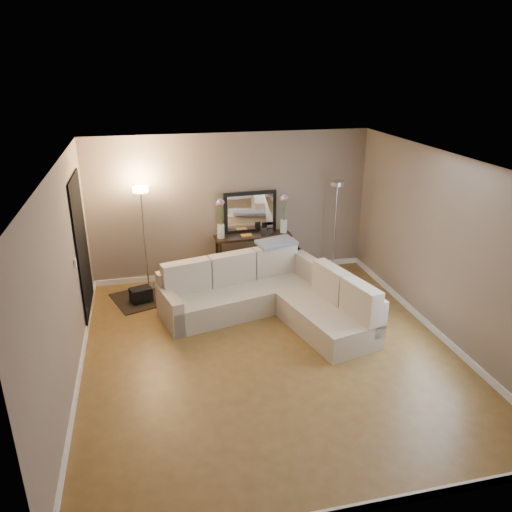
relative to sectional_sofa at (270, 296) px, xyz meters
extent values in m
cube|color=brown|center=(-0.28, -1.02, -0.33)|extent=(5.00, 5.50, 0.01)
cube|color=white|center=(-0.28, -1.02, 2.28)|extent=(5.00, 5.50, 0.01)
cube|color=gray|center=(-0.28, 1.74, 0.97)|extent=(5.00, 0.02, 2.60)
cube|color=gray|center=(-0.28, -3.78, 0.97)|extent=(5.00, 0.02, 2.60)
cube|color=gray|center=(-2.79, -1.02, 0.97)|extent=(0.02, 5.50, 2.60)
cube|color=gray|center=(2.23, -1.02, 0.97)|extent=(0.02, 5.50, 2.60)
cube|color=white|center=(-0.28, 1.72, -0.28)|extent=(5.00, 0.03, 0.10)
cube|color=white|center=(-0.28, -3.75, -0.28)|extent=(5.00, 0.03, 0.10)
cube|color=white|center=(-2.77, -1.02, -0.28)|extent=(0.03, 5.50, 0.10)
cube|color=white|center=(2.20, -1.02, -0.28)|extent=(0.03, 5.50, 0.10)
cube|color=black|center=(-2.76, 0.68, 0.77)|extent=(0.02, 1.20, 2.20)
cube|color=white|center=(-2.76, -0.17, 0.87)|extent=(0.02, 0.08, 0.12)
cube|color=#C2B49D|center=(-0.41, 0.28, -0.14)|extent=(2.65, 1.45, 0.39)
cube|color=#C2B49D|center=(-0.49, 0.61, 0.13)|extent=(2.49, 0.79, 0.54)
cube|color=#C2B49D|center=(-1.55, 0.00, -0.06)|extent=(0.38, 0.89, 0.54)
cube|color=#C2B49D|center=(0.68, -0.70, -0.14)|extent=(1.21, 1.71, 0.39)
cube|color=#C2B49D|center=(0.91, -0.19, 0.13)|extent=(0.77, 2.39, 0.54)
cube|color=beige|center=(-1.26, 0.31, 0.31)|extent=(0.78, 0.39, 0.50)
cube|color=beige|center=(-0.51, 0.49, 0.31)|extent=(0.78, 0.39, 0.50)
cube|color=beige|center=(0.24, 0.68, 0.31)|extent=(0.78, 0.39, 0.50)
cube|color=beige|center=(0.84, -0.36, 0.31)|extent=(0.37, 0.73, 0.50)
cube|color=beige|center=(1.01, -1.06, 0.31)|extent=(0.37, 0.73, 0.50)
cube|color=gray|center=(0.28, 0.71, 0.61)|extent=(0.72, 0.54, 0.08)
cube|color=black|center=(0.04, 1.44, 0.49)|extent=(1.37, 0.42, 0.04)
cube|color=black|center=(-0.58, 1.26, 0.07)|extent=(0.05, 0.05, 0.80)
cube|color=black|center=(-0.59, 1.56, 0.07)|extent=(0.05, 0.05, 0.80)
cube|color=black|center=(0.68, 1.32, 0.07)|extent=(0.05, 0.05, 0.80)
cube|color=black|center=(0.66, 1.61, 0.07)|extent=(0.05, 0.05, 0.80)
cube|color=black|center=(0.04, 1.44, -0.14)|extent=(1.29, 0.39, 0.03)
cube|color=#BF3333|center=(-0.52, 1.41, -0.03)|extent=(0.04, 0.17, 0.20)
cube|color=#3359A5|center=(-0.47, 1.41, -0.02)|extent=(0.04, 0.17, 0.22)
cube|color=gold|center=(-0.42, 1.42, 0.00)|extent=(0.05, 0.17, 0.24)
cube|color=#3F7F4C|center=(-0.37, 1.42, -0.03)|extent=(0.06, 0.17, 0.20)
cube|color=#994C99|center=(-0.32, 1.42, -0.02)|extent=(0.04, 0.17, 0.22)
cube|color=orange|center=(-0.28, 1.42, 0.00)|extent=(0.04, 0.17, 0.24)
cube|color=#262626|center=(-0.23, 1.42, -0.03)|extent=(0.05, 0.17, 0.20)
cube|color=#4C99B2|center=(-0.17, 1.43, -0.02)|extent=(0.06, 0.17, 0.22)
cube|color=#B2A58C|center=(-0.12, 1.43, 0.00)|extent=(0.04, 0.17, 0.24)
cube|color=brown|center=(-0.08, 1.43, -0.03)|extent=(0.04, 0.17, 0.20)
cube|color=navy|center=(-0.03, 1.43, -0.02)|extent=(0.05, 0.17, 0.22)
cube|color=gold|center=(0.02, 1.44, 0.00)|extent=(0.06, 0.17, 0.24)
cube|color=black|center=(0.03, 1.62, 0.88)|extent=(0.96, 0.08, 0.75)
cube|color=white|center=(0.04, 1.60, 0.88)|extent=(0.84, 0.05, 0.63)
cube|color=#C58022|center=(-0.08, 1.40, 0.51)|extent=(0.19, 0.13, 0.04)
cube|color=black|center=(0.23, 1.40, 0.56)|extent=(0.11, 0.03, 0.14)
cube|color=black|center=(0.36, 1.40, 0.55)|extent=(0.08, 0.02, 0.12)
cylinder|color=silver|center=(-0.53, 1.42, 0.62)|extent=(0.13, 0.13, 0.25)
cylinder|color=#38722D|center=(-0.55, 1.41, 0.91)|extent=(0.10, 0.01, 0.43)
sphere|color=#E5598C|center=(-0.57, 1.41, 1.13)|extent=(0.08, 0.08, 0.07)
cylinder|color=#38722D|center=(-0.54, 1.42, 0.92)|extent=(0.06, 0.01, 0.46)
sphere|color=white|center=(-0.55, 1.41, 1.15)|extent=(0.08, 0.08, 0.07)
cylinder|color=#38722D|center=(-0.53, 1.42, 0.93)|extent=(0.01, 0.01, 0.48)
sphere|color=#598CE5|center=(-0.53, 1.42, 1.17)|extent=(0.08, 0.08, 0.07)
cylinder|color=#38722D|center=(-0.52, 1.42, 0.91)|extent=(0.06, 0.01, 0.44)
sphere|color=#E58C4C|center=(-0.51, 1.42, 1.13)|extent=(0.08, 0.08, 0.07)
cylinder|color=#38722D|center=(-0.51, 1.42, 0.92)|extent=(0.11, 0.01, 0.45)
sphere|color=#D866B2|center=(-0.49, 1.42, 1.15)|extent=(0.08, 0.08, 0.07)
cylinder|color=silver|center=(0.62, 1.47, 0.62)|extent=(0.13, 0.13, 0.25)
cylinder|color=#38722D|center=(0.60, 1.46, 0.91)|extent=(0.10, 0.01, 0.43)
sphere|color=#E5598C|center=(0.58, 1.46, 1.13)|extent=(0.08, 0.08, 0.07)
cylinder|color=#38722D|center=(0.61, 1.46, 0.92)|extent=(0.06, 0.01, 0.46)
sphere|color=white|center=(0.60, 1.46, 1.15)|extent=(0.08, 0.08, 0.07)
cylinder|color=#38722D|center=(0.62, 1.47, 0.93)|extent=(0.01, 0.01, 0.48)
sphere|color=#598CE5|center=(0.62, 1.47, 1.17)|extent=(0.08, 0.08, 0.07)
cylinder|color=#38722D|center=(0.63, 1.47, 0.91)|extent=(0.06, 0.01, 0.44)
sphere|color=#E58C4C|center=(0.64, 1.47, 1.13)|extent=(0.08, 0.08, 0.07)
cylinder|color=#38722D|center=(0.64, 1.47, 0.92)|extent=(0.11, 0.01, 0.45)
sphere|color=#D866B2|center=(0.66, 1.47, 1.15)|extent=(0.08, 0.08, 0.07)
cylinder|color=silver|center=(-1.84, 1.43, -0.31)|extent=(0.30, 0.30, 0.03)
cylinder|color=silver|center=(-1.84, 1.43, 0.55)|extent=(0.03, 0.03, 1.72)
cylinder|color=#FFBF72|center=(-1.84, 1.43, 1.44)|extent=(0.33, 0.33, 0.08)
cylinder|color=silver|center=(1.56, 1.37, -0.31)|extent=(0.23, 0.23, 0.03)
cylinder|color=silver|center=(1.56, 1.37, 0.51)|extent=(0.02, 0.02, 1.66)
cylinder|color=silver|center=(1.56, 1.37, 1.38)|extent=(0.25, 0.25, 0.08)
cube|color=black|center=(-1.82, 1.07, -0.32)|extent=(1.41, 1.22, 0.02)
cube|color=black|center=(-1.97, 0.91, -0.19)|extent=(0.39, 0.33, 0.22)
camera|label=1|loc=(-1.78, -6.75, 3.41)|focal=35.00mm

